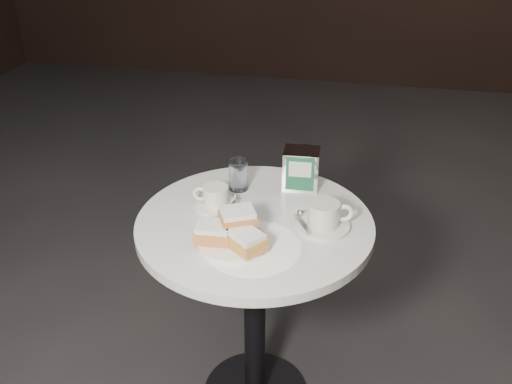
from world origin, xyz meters
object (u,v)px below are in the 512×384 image
object	(u,v)px
coffee_cup_left	(215,198)
coffee_cup_right	(324,217)
napkin_dispenser	(301,169)
beignet_plate	(232,234)
cafe_table	(255,274)
water_glass_right	(303,166)
water_glass_left	(238,175)

from	to	relation	value
coffee_cup_left	coffee_cup_right	xyz separation A→B (m)	(0.33, -0.05, 0.01)
coffee_cup_right	napkin_dispenser	size ratio (longest dim) A/B	1.45
beignet_plate	coffee_cup_right	size ratio (longest dim) A/B	1.24
beignet_plate	cafe_table	bearing A→B (deg)	75.40
coffee_cup_left	napkin_dispenser	size ratio (longest dim) A/B	1.07
coffee_cup_right	water_glass_right	world-z (taller)	water_glass_right
cafe_table	coffee_cup_right	xyz separation A→B (m)	(0.20, 0.01, 0.23)
water_glass_right	cafe_table	bearing A→B (deg)	-112.32
coffee_cup_left	coffee_cup_right	world-z (taller)	coffee_cup_right
cafe_table	water_glass_right	distance (m)	0.38
cafe_table	water_glass_left	world-z (taller)	water_glass_left
cafe_table	coffee_cup_left	world-z (taller)	coffee_cup_left
coffee_cup_left	water_glass_left	world-z (taller)	water_glass_left
beignet_plate	napkin_dispenser	distance (m)	0.39
water_glass_right	napkin_dispenser	xyz separation A→B (m)	(-0.00, -0.03, 0.01)
napkin_dispenser	water_glass_right	bearing A→B (deg)	82.83
coffee_cup_left	water_glass_left	xyz separation A→B (m)	(0.04, 0.12, 0.02)
beignet_plate	coffee_cup_left	size ratio (longest dim) A/B	1.68
beignet_plate	coffee_cup_right	bearing A→B (deg)	30.21
coffee_cup_left	water_glass_right	size ratio (longest dim) A/B	1.13
coffee_cup_right	water_glass_right	size ratio (longest dim) A/B	1.54
beignet_plate	water_glass_left	size ratio (longest dim) A/B	2.35
beignet_plate	coffee_cup_left	world-z (taller)	beignet_plate
water_glass_right	coffee_cup_right	bearing A→B (deg)	-69.59
beignet_plate	water_glass_left	distance (m)	0.31
beignet_plate	coffee_cup_right	xyz separation A→B (m)	(0.24, 0.14, 0.00)
coffee_cup_left	napkin_dispenser	world-z (taller)	napkin_dispenser
cafe_table	water_glass_left	bearing A→B (deg)	116.92
cafe_table	water_glass_right	xyz separation A→B (m)	(0.11, 0.26, 0.26)
cafe_table	beignet_plate	distance (m)	0.27
cafe_table	coffee_cup_left	bearing A→B (deg)	157.43
water_glass_right	water_glass_left	bearing A→B (deg)	-156.94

